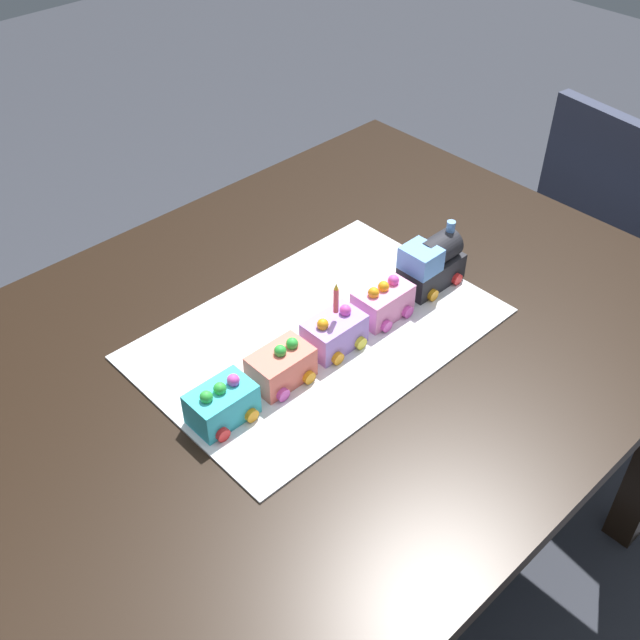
{
  "coord_description": "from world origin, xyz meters",
  "views": [
    {
      "loc": [
        0.64,
        0.71,
        1.61
      ],
      "look_at": [
        -0.03,
        0.0,
        0.77
      ],
      "focal_mm": 42.51,
      "sensor_mm": 36.0,
      "label": 1
    }
  ],
  "objects_px": {
    "cake_car_hopper_bubblegum": "(383,301)",
    "cake_car_gondola_turquoise": "(222,404)",
    "cake_car_flatbed_lavender": "(334,332)",
    "cake_locomotive": "(431,263)",
    "cake_car_tanker_coral": "(281,366)",
    "birthday_candle": "(336,298)",
    "chair": "(622,249)",
    "dining_table": "(307,386)"
  },
  "relations": [
    {
      "from": "cake_car_hopper_bubblegum",
      "to": "cake_car_gondola_turquoise",
      "type": "bearing_deg",
      "value": 0.0
    },
    {
      "from": "cake_car_gondola_turquoise",
      "to": "cake_car_flatbed_lavender",
      "type": "bearing_deg",
      "value": 180.0
    },
    {
      "from": "cake_locomotive",
      "to": "cake_car_tanker_coral",
      "type": "bearing_deg",
      "value": 0.0
    },
    {
      "from": "cake_locomotive",
      "to": "birthday_candle",
      "type": "height_order",
      "value": "birthday_candle"
    },
    {
      "from": "chair",
      "to": "cake_car_hopper_bubblegum",
      "type": "xyz_separation_m",
      "value": [
        0.89,
        -0.04,
        0.3
      ]
    },
    {
      "from": "cake_car_gondola_turquoise",
      "to": "birthday_candle",
      "type": "relative_size",
      "value": 1.7
    },
    {
      "from": "cake_car_gondola_turquoise",
      "to": "cake_car_hopper_bubblegum",
      "type": "bearing_deg",
      "value": 180.0
    },
    {
      "from": "cake_car_hopper_bubblegum",
      "to": "cake_car_tanker_coral",
      "type": "height_order",
      "value": "same"
    },
    {
      "from": "chair",
      "to": "cake_car_flatbed_lavender",
      "type": "height_order",
      "value": "chair"
    },
    {
      "from": "cake_car_hopper_bubblegum",
      "to": "cake_car_tanker_coral",
      "type": "xyz_separation_m",
      "value": [
        0.24,
        0.0,
        -0.0
      ]
    },
    {
      "from": "dining_table",
      "to": "chair",
      "type": "distance_m",
      "value": 1.05
    },
    {
      "from": "cake_locomotive",
      "to": "cake_car_hopper_bubblegum",
      "type": "xyz_separation_m",
      "value": [
        0.13,
        0.0,
        -0.02
      ]
    },
    {
      "from": "dining_table",
      "to": "chair",
      "type": "relative_size",
      "value": 1.63
    },
    {
      "from": "dining_table",
      "to": "cake_locomotive",
      "type": "relative_size",
      "value": 10.0
    },
    {
      "from": "dining_table",
      "to": "cake_car_hopper_bubblegum",
      "type": "height_order",
      "value": "cake_car_hopper_bubblegum"
    },
    {
      "from": "cake_car_flatbed_lavender",
      "to": "birthday_candle",
      "type": "height_order",
      "value": "birthday_candle"
    },
    {
      "from": "cake_car_flatbed_lavender",
      "to": "cake_car_gondola_turquoise",
      "type": "height_order",
      "value": "same"
    },
    {
      "from": "birthday_candle",
      "to": "cake_locomotive",
      "type": "bearing_deg",
      "value": 180.0
    },
    {
      "from": "dining_table",
      "to": "cake_car_flatbed_lavender",
      "type": "distance_m",
      "value": 0.15
    },
    {
      "from": "chair",
      "to": "cake_car_gondola_turquoise",
      "type": "distance_m",
      "value": 1.28
    },
    {
      "from": "cake_car_gondola_turquoise",
      "to": "birthday_candle",
      "type": "height_order",
      "value": "birthday_candle"
    },
    {
      "from": "dining_table",
      "to": "cake_car_tanker_coral",
      "type": "height_order",
      "value": "cake_car_tanker_coral"
    },
    {
      "from": "chair",
      "to": "birthday_candle",
      "type": "height_order",
      "value": "birthday_candle"
    },
    {
      "from": "cake_car_tanker_coral",
      "to": "cake_car_gondola_turquoise",
      "type": "relative_size",
      "value": 1.0
    },
    {
      "from": "cake_car_hopper_bubblegum",
      "to": "cake_car_flatbed_lavender",
      "type": "relative_size",
      "value": 1.0
    },
    {
      "from": "cake_locomotive",
      "to": "cake_car_tanker_coral",
      "type": "xyz_separation_m",
      "value": [
        0.36,
        0.0,
        -0.02
      ]
    },
    {
      "from": "dining_table",
      "to": "cake_car_hopper_bubblegum",
      "type": "relative_size",
      "value": 14.0
    },
    {
      "from": "chair",
      "to": "cake_car_flatbed_lavender",
      "type": "xyz_separation_m",
      "value": [
        1.01,
        -0.04,
        0.3
      ]
    },
    {
      "from": "chair",
      "to": "cake_locomotive",
      "type": "distance_m",
      "value": 0.82
    },
    {
      "from": "cake_car_flatbed_lavender",
      "to": "cake_car_tanker_coral",
      "type": "xyz_separation_m",
      "value": [
        0.12,
        0.0,
        0.0
      ]
    },
    {
      "from": "cake_car_gondola_turquoise",
      "to": "birthday_candle",
      "type": "bearing_deg",
      "value": -180.0
    },
    {
      "from": "cake_car_hopper_bubblegum",
      "to": "birthday_candle",
      "type": "distance_m",
      "value": 0.14
    },
    {
      "from": "cake_car_gondola_turquoise",
      "to": "cake_locomotive",
      "type": "bearing_deg",
      "value": -180.0
    },
    {
      "from": "chair",
      "to": "cake_car_tanker_coral",
      "type": "relative_size",
      "value": 8.6
    },
    {
      "from": "cake_car_hopper_bubblegum",
      "to": "birthday_candle",
      "type": "bearing_deg",
      "value": -0.0
    },
    {
      "from": "chair",
      "to": "birthday_candle",
      "type": "bearing_deg",
      "value": 95.53
    },
    {
      "from": "cake_car_gondola_turquoise",
      "to": "birthday_candle",
      "type": "xyz_separation_m",
      "value": [
        -0.24,
        -0.0,
        0.07
      ]
    },
    {
      "from": "dining_table",
      "to": "birthday_candle",
      "type": "height_order",
      "value": "birthday_candle"
    },
    {
      "from": "chair",
      "to": "cake_car_hopper_bubblegum",
      "type": "height_order",
      "value": "chair"
    },
    {
      "from": "cake_car_gondola_turquoise",
      "to": "cake_car_tanker_coral",
      "type": "bearing_deg",
      "value": 180.0
    },
    {
      "from": "chair",
      "to": "cake_car_tanker_coral",
      "type": "xyz_separation_m",
      "value": [
        1.12,
        -0.04,
        0.3
      ]
    },
    {
      "from": "dining_table",
      "to": "cake_car_hopper_bubblegum",
      "type": "xyz_separation_m",
      "value": [
        -0.14,
        0.04,
        0.14
      ]
    }
  ]
}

